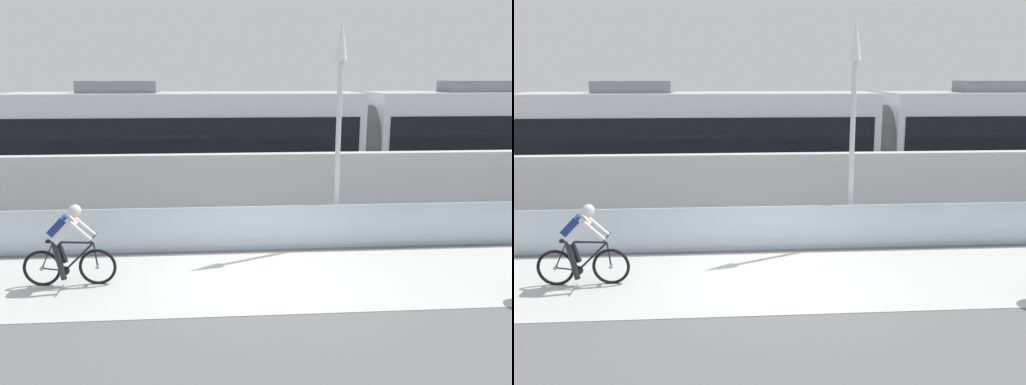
{
  "view_description": "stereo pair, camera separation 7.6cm",
  "coord_description": "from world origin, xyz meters",
  "views": [
    {
      "loc": [
        -0.86,
        -9.68,
        3.98
      ],
      "look_at": [
        0.06,
        2.35,
        1.25
      ],
      "focal_mm": 36.44,
      "sensor_mm": 36.0,
      "label": 1
    },
    {
      "loc": [
        -0.78,
        -9.68,
        3.98
      ],
      "look_at": [
        0.06,
        2.35,
        1.25
      ],
      "focal_mm": 36.44,
      "sensor_mm": 36.0,
      "label": 2
    }
  ],
  "objects": [
    {
      "name": "lamp_post_antenna",
      "position": [
        1.96,
        2.15,
        3.29
      ],
      "size": [
        0.28,
        0.28,
        5.2
      ],
      "color": "gray",
      "rests_on": "ground"
    },
    {
      "name": "tram_rail_far",
      "position": [
        0.0,
        7.57,
        0.0
      ],
      "size": [
        32.0,
        0.08,
        0.01
      ],
      "primitive_type": "cube",
      "color": "#595654",
      "rests_on": "ground"
    },
    {
      "name": "tram_rail_near",
      "position": [
        0.0,
        6.13,
        0.0
      ],
      "size": [
        32.0,
        0.08,
        0.01
      ],
      "primitive_type": "cube",
      "color": "#595654",
      "rests_on": "ground"
    },
    {
      "name": "tram",
      "position": [
        3.87,
        6.85,
        1.89
      ],
      "size": [
        22.56,
        2.54,
        3.81
      ],
      "color": "silver",
      "rests_on": "ground"
    },
    {
      "name": "concrete_barrier_wall",
      "position": [
        0.0,
        3.65,
        1.0
      ],
      "size": [
        32.0,
        0.36,
        1.99
      ],
      "primitive_type": "cube",
      "color": "silver",
      "rests_on": "ground"
    },
    {
      "name": "cyclist_on_bike",
      "position": [
        -3.73,
        -0.0,
        0.8
      ],
      "size": [
        1.77,
        0.58,
        1.61
      ],
      "color": "black",
      "rests_on": "ground"
    },
    {
      "name": "glass_parapet",
      "position": [
        0.0,
        1.85,
        0.52
      ],
      "size": [
        32.0,
        0.05,
        1.04
      ],
      "primitive_type": "cube",
      "color": "silver",
      "rests_on": "ground"
    },
    {
      "name": "ground_plane",
      "position": [
        0.0,
        0.0,
        0.0
      ],
      "size": [
        200.0,
        200.0,
        0.0
      ],
      "primitive_type": "plane",
      "color": "slate"
    },
    {
      "name": "bike_path_deck",
      "position": [
        0.0,
        0.0,
        0.01
      ],
      "size": [
        32.0,
        3.2,
        0.01
      ],
      "primitive_type": "cube",
      "color": "silver",
      "rests_on": "ground"
    }
  ]
}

